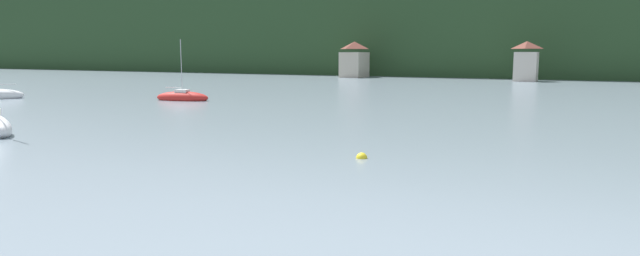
% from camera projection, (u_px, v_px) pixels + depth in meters
% --- Properties ---
extents(wooded_hillside, '(352.00, 52.85, 46.49)m').
position_uv_depth(wooded_hillside, '(625.00, 29.00, 104.48)').
color(wooded_hillside, '#264223').
rests_on(wooded_hillside, ground_plane).
extents(shore_building_west, '(3.81, 5.15, 6.07)m').
position_uv_depth(shore_building_west, '(354.00, 60.00, 92.49)').
color(shore_building_west, '#BCB29E').
rests_on(shore_building_west, ground_plane).
extents(shore_building_westcentral, '(3.30, 3.48, 5.83)m').
position_uv_depth(shore_building_westcentral, '(526.00, 62.00, 79.17)').
color(shore_building_westcentral, beige).
rests_on(shore_building_westcentral, ground_plane).
extents(sailboat_far_2, '(5.05, 2.54, 5.56)m').
position_uv_depth(sailboat_far_2, '(182.00, 97.00, 46.85)').
color(sailboat_far_2, red).
rests_on(sailboat_far_2, ground_plane).
extents(mooring_buoy_near, '(0.44, 0.44, 0.44)m').
position_uv_depth(mooring_buoy_near, '(362.00, 158.00, 21.08)').
color(mooring_buoy_near, yellow).
rests_on(mooring_buoy_near, ground_plane).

